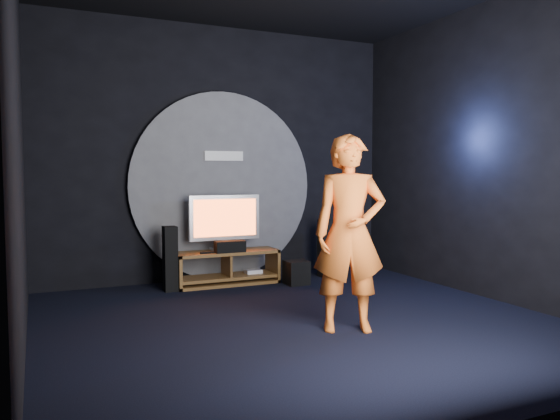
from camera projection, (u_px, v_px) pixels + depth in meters
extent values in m
plane|color=black|center=(300.00, 322.00, 5.46)|extent=(5.00, 5.00, 0.00)
cube|color=black|center=(221.00, 154.00, 7.62)|extent=(5.00, 0.04, 3.50)
cube|color=black|center=(498.00, 127.00, 3.07)|extent=(5.00, 0.04, 3.50)
cube|color=black|center=(18.00, 140.00, 4.32)|extent=(0.04, 5.00, 3.50)
cube|color=black|center=(493.00, 150.00, 6.37)|extent=(0.04, 5.00, 3.50)
cylinder|color=#515156|center=(223.00, 186.00, 7.60)|extent=(2.60, 0.08, 2.60)
cube|color=white|center=(224.00, 156.00, 7.52)|extent=(0.55, 0.03, 0.13)
cube|color=brown|center=(226.00, 252.00, 7.26)|extent=(1.38, 0.45, 0.04)
cube|color=brown|center=(227.00, 277.00, 7.29)|extent=(1.34, 0.42, 0.04)
cube|color=brown|center=(177.00, 271.00, 7.00)|extent=(0.04, 0.45, 0.45)
cube|color=brown|center=(273.00, 264.00, 7.55)|extent=(0.04, 0.45, 0.45)
cube|color=brown|center=(227.00, 265.00, 7.28)|extent=(0.03, 0.40, 0.29)
cube|color=brown|center=(227.00, 283.00, 7.29)|extent=(1.38, 0.45, 0.04)
cube|color=white|center=(253.00, 271.00, 7.44)|extent=(0.22, 0.16, 0.05)
cube|color=#B9BAC1|center=(225.00, 249.00, 7.33)|extent=(0.36, 0.22, 0.04)
cylinder|color=#B9BAC1|center=(225.00, 243.00, 7.32)|extent=(0.07, 0.07, 0.10)
cube|color=#B9BAC1|center=(225.00, 218.00, 7.30)|extent=(0.97, 0.06, 0.60)
cube|color=#FF5B23|center=(225.00, 218.00, 7.26)|extent=(0.86, 0.01, 0.49)
cube|color=black|center=(230.00, 247.00, 7.13)|extent=(0.40, 0.15, 0.15)
cube|color=black|center=(207.00, 253.00, 7.03)|extent=(0.18, 0.05, 0.02)
cube|color=black|center=(170.00, 259.00, 6.85)|extent=(0.16, 0.18, 0.82)
cube|color=black|center=(325.00, 248.00, 7.80)|extent=(0.16, 0.18, 0.82)
cube|color=black|center=(296.00, 272.00, 7.28)|extent=(0.29, 0.29, 0.32)
imported|color=orange|center=(350.00, 233.00, 5.12)|extent=(0.79, 0.66, 1.85)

